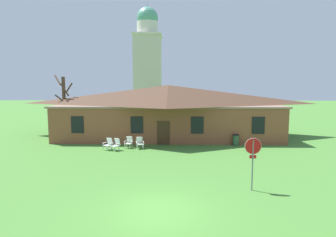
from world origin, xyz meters
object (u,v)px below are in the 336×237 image
object	(u,v)px
lawn_chair_near_door	(116,144)
lawn_chair_left_end	(129,142)
stop_sign	(253,153)
lawn_chair_by_porch	(108,144)
trash_bin	(236,140)
lawn_chair_middle	(140,143)

from	to	relation	value
lawn_chair_near_door	lawn_chair_left_end	distance (m)	1.32
stop_sign	lawn_chair_near_door	distance (m)	11.99
stop_sign	lawn_chair_by_porch	xyz separation A→B (m)	(-9.20, 8.50, -1.35)
lawn_chair_by_porch	trash_bin	bearing A→B (deg)	9.78
lawn_chair_middle	trash_bin	xyz separation A→B (m)	(8.22, 1.29, -0.00)
lawn_chair_by_porch	stop_sign	bearing A→B (deg)	-42.74
stop_sign	lawn_chair_left_end	xyz separation A→B (m)	(-7.65, 9.28, -1.35)
lawn_chair_left_end	stop_sign	bearing A→B (deg)	-50.50
stop_sign	trash_bin	distance (m)	10.54
stop_sign	lawn_chair_left_end	bearing A→B (deg)	129.50
stop_sign	lawn_chair_middle	xyz separation A→B (m)	(-6.71, 9.06, -1.35)
lawn_chair_left_end	lawn_chair_middle	size ratio (longest dim) A/B	1.00
lawn_chair_middle	trash_bin	size ratio (longest dim) A/B	0.98
lawn_chair_left_end	trash_bin	xyz separation A→B (m)	(9.16, 1.07, -0.00)
lawn_chair_by_porch	lawn_chair_middle	size ratio (longest dim) A/B	1.00
lawn_chair_by_porch	lawn_chair_left_end	distance (m)	1.73
trash_bin	stop_sign	bearing A→B (deg)	-98.30
lawn_chair_by_porch	lawn_chair_near_door	distance (m)	0.69
lawn_chair_left_end	lawn_chair_by_porch	bearing A→B (deg)	-153.40
lawn_chair_near_door	lawn_chair_left_end	world-z (taller)	same
lawn_chair_left_end	trash_bin	distance (m)	9.22
lawn_chair_by_porch	lawn_chair_left_end	bearing A→B (deg)	26.60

